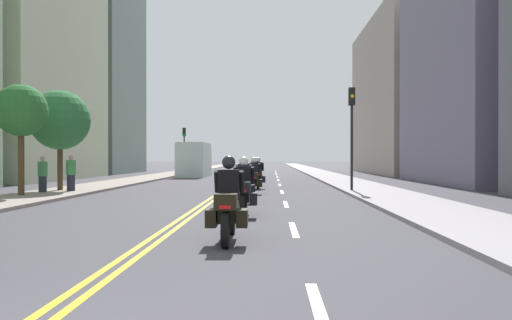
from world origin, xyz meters
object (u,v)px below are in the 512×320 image
at_px(motorcycle_6, 255,172).
at_px(street_tree_1, 60,120).
at_px(traffic_light_far, 184,142).
at_px(parked_truck, 195,161).
at_px(street_tree_0, 21,111).
at_px(motorcycle_2, 244,184).
at_px(motorcycle_3, 254,179).
at_px(motorcycle_0, 228,207).
at_px(motorcycle_5, 256,174).
at_px(pedestrian_1, 71,174).
at_px(pedestrian_0, 43,175).
at_px(motorcycle_4, 258,176).
at_px(motorcycle_1, 244,192).
at_px(traffic_light_near, 352,120).

bearing_deg(motorcycle_6, street_tree_1, -127.93).
bearing_deg(traffic_light_far, parked_truck, -70.49).
bearing_deg(street_tree_0, motorcycle_6, 57.89).
height_order(motorcycle_2, motorcycle_3, motorcycle_2).
bearing_deg(motorcycle_0, street_tree_1, 123.41).
relative_size(motorcycle_5, pedestrian_1, 1.29).
height_order(pedestrian_0, pedestrian_1, pedestrian_1).
xyz_separation_m(street_tree_0, street_tree_1, (0.22, 3.12, -0.12)).
relative_size(pedestrian_0, parked_truck, 0.25).
bearing_deg(parked_truck, street_tree_1, -99.50).
bearing_deg(traffic_light_far, pedestrian_0, -93.59).
xyz_separation_m(motorcycle_5, street_tree_1, (-8.73, -6.63, 2.63)).
distance_m(motorcycle_3, street_tree_1, 9.24).
bearing_deg(parked_truck, motorcycle_2, -77.31).
relative_size(street_tree_1, parked_truck, 0.72).
height_order(motorcycle_4, street_tree_1, street_tree_1).
relative_size(motorcycle_1, traffic_light_far, 0.52).
bearing_deg(motorcycle_6, motorcycle_0, -89.02).
xyz_separation_m(traffic_light_near, pedestrian_0, (-13.45, -1.71, -2.44)).
xyz_separation_m(motorcycle_6, parked_truck, (-5.30, 8.46, 0.62)).
distance_m(motorcycle_1, motorcycle_2, 4.09).
xyz_separation_m(motorcycle_2, motorcycle_3, (0.21, 4.19, -0.01)).
relative_size(motorcycle_0, motorcycle_2, 1.02).
distance_m(motorcycle_5, pedestrian_0, 11.96).
relative_size(motorcycle_1, street_tree_0, 0.51).
distance_m(motorcycle_3, motorcycle_5, 7.19).
height_order(motorcycle_3, street_tree_0, street_tree_0).
bearing_deg(motorcycle_3, motorcycle_4, 87.62).
bearing_deg(motorcycle_6, motorcycle_3, -88.08).
bearing_deg(motorcycle_6, motorcycle_1, -88.71).
height_order(motorcycle_1, motorcycle_4, motorcycle_1).
bearing_deg(motorcycle_1, motorcycle_2, 92.48).
distance_m(motorcycle_2, street_tree_0, 9.41).
relative_size(traffic_light_far, street_tree_1, 0.94).
height_order(motorcycle_2, street_tree_0, street_tree_0).
distance_m(street_tree_0, parked_truck, 22.76).
distance_m(traffic_light_near, street_tree_0, 13.93).
xyz_separation_m(pedestrian_0, parked_truck, (3.41, 20.62, 0.42)).
bearing_deg(parked_truck, traffic_light_near, -62.03).
bearing_deg(parked_truck, street_tree_0, -98.74).
distance_m(motorcycle_3, traffic_light_far, 26.10).
relative_size(motorcycle_3, traffic_light_near, 0.45).
height_order(motorcycle_2, traffic_light_near, traffic_light_near).
distance_m(motorcycle_5, traffic_light_far, 19.31).
relative_size(street_tree_0, street_tree_1, 0.96).
distance_m(traffic_light_far, street_tree_1, 24.39).
bearing_deg(motorcycle_3, parked_truck, 104.91).
relative_size(traffic_light_near, parked_truck, 0.73).
bearing_deg(pedestrian_1, traffic_light_far, -150.18).
bearing_deg(traffic_light_near, motorcycle_2, -132.14).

